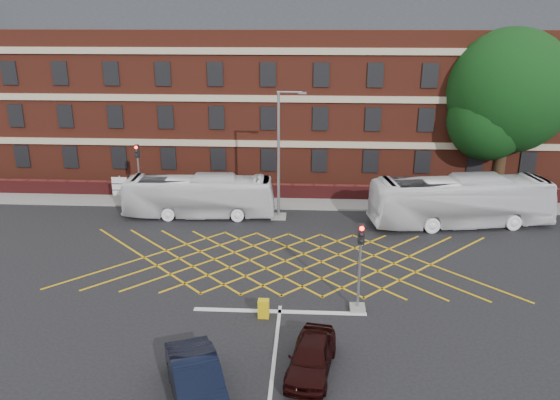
# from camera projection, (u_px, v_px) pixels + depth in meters

# --- Properties ---
(ground) EXTENTS (120.00, 120.00, 0.00)m
(ground) POSITION_uv_depth(u_px,v_px,m) (283.00, 277.00, 28.51)
(ground) COLOR black
(ground) RESTS_ON ground
(victorian_building) EXTENTS (51.00, 12.17, 20.40)m
(victorian_building) POSITION_uv_depth(u_px,v_px,m) (300.00, 79.00, 46.79)
(victorian_building) COLOR maroon
(victorian_building) RESTS_ON ground
(boundary_wall) EXTENTS (56.00, 0.50, 1.10)m
(boundary_wall) POSITION_uv_depth(u_px,v_px,m) (292.00, 192.00, 40.63)
(boundary_wall) COLOR #521517
(boundary_wall) RESTS_ON ground
(far_pavement) EXTENTS (60.00, 3.00, 0.12)m
(far_pavement) POSITION_uv_depth(u_px,v_px,m) (292.00, 202.00, 39.84)
(far_pavement) COLOR slate
(far_pavement) RESTS_ON ground
(box_junction_hatching) EXTENTS (8.22, 8.22, 0.02)m
(box_junction_hatching) POSITION_uv_depth(u_px,v_px,m) (285.00, 261.00, 30.40)
(box_junction_hatching) COLOR #CC990C
(box_junction_hatching) RESTS_ON ground
(stop_line) EXTENTS (8.00, 0.30, 0.02)m
(stop_line) POSITION_uv_depth(u_px,v_px,m) (280.00, 311.00, 25.19)
(stop_line) COLOR silver
(stop_line) RESTS_ON ground
(bus_left) EXTENTS (10.20, 2.70, 2.82)m
(bus_left) POSITION_uv_depth(u_px,v_px,m) (199.00, 196.00, 36.83)
(bus_left) COLOR white
(bus_left) RESTS_ON ground
(bus_right) EXTENTS (11.96, 4.45, 3.25)m
(bus_right) POSITION_uv_depth(u_px,v_px,m) (461.00, 201.00, 35.14)
(bus_right) COLOR white
(bus_right) RESTS_ON ground
(car_navy) EXTENTS (3.33, 5.04, 1.57)m
(car_navy) POSITION_uv_depth(u_px,v_px,m) (197.00, 383.00, 19.09)
(car_navy) COLOR black
(car_navy) RESTS_ON ground
(car_maroon) EXTENTS (2.23, 4.17, 1.35)m
(car_maroon) POSITION_uv_depth(u_px,v_px,m) (311.00, 356.00, 20.76)
(car_maroon) COLOR black
(car_maroon) RESTS_ON ground
(deciduous_tree) EXTENTS (9.20, 9.20, 12.30)m
(deciduous_tree) POSITION_uv_depth(u_px,v_px,m) (507.00, 100.00, 40.45)
(deciduous_tree) COLOR black
(deciduous_tree) RESTS_ON ground
(traffic_light_near) EXTENTS (0.70, 0.70, 4.27)m
(traffic_light_near) POSITION_uv_depth(u_px,v_px,m) (359.00, 276.00, 24.80)
(traffic_light_near) COLOR slate
(traffic_light_near) RESTS_ON ground
(traffic_light_far) EXTENTS (0.70, 0.70, 4.27)m
(traffic_light_far) POSITION_uv_depth(u_px,v_px,m) (139.00, 179.00, 39.54)
(traffic_light_far) COLOR slate
(traffic_light_far) RESTS_ON ground
(street_lamp) EXTENTS (2.25, 1.00, 8.50)m
(street_lamp) POSITION_uv_depth(u_px,v_px,m) (280.00, 177.00, 35.98)
(street_lamp) COLOR slate
(street_lamp) RESTS_ON ground
(direction_signs) EXTENTS (1.10, 0.16, 2.20)m
(direction_signs) POSITION_uv_depth(u_px,v_px,m) (120.00, 187.00, 38.88)
(direction_signs) COLOR gray
(direction_signs) RESTS_ON ground
(utility_cabinet) EXTENTS (0.49, 0.39, 0.86)m
(utility_cabinet) POSITION_uv_depth(u_px,v_px,m) (264.00, 309.00, 24.62)
(utility_cabinet) COLOR gold
(utility_cabinet) RESTS_ON ground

